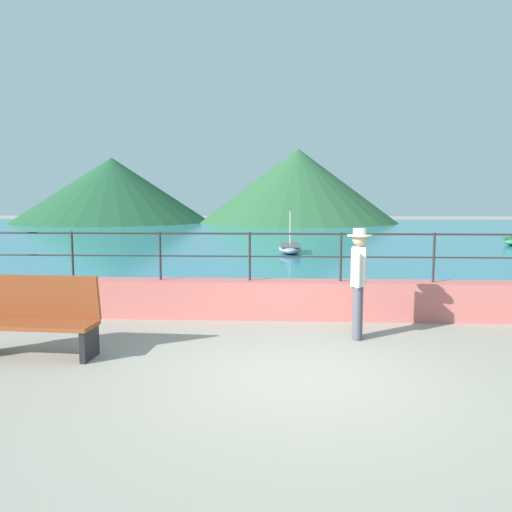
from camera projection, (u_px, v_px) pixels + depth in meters
The scene contains 9 objects.
ground_plane at pixel (301, 379), 6.20m from camera, with size 120.00×120.00×0.00m, color gray.
promenade_wall at pixel (295, 299), 9.34m from camera, with size 20.00×0.56×0.70m, color #BC605B.
railing at pixel (295, 247), 9.23m from camera, with size 18.44×0.04×0.90m.
lake_water at pixel (286, 234), 31.84m from camera, with size 64.00×44.32×0.06m, color teal.
hill_main at pixel (112, 190), 47.31m from camera, with size 18.41×18.41×6.06m, color #1E4C2D.
hill_secondary at pixel (298, 186), 46.08m from camera, with size 18.19×18.19×6.77m, color #285633.
bench_main at pixel (38, 316), 7.09m from camera, with size 1.73×0.65×1.13m.
person_walking at pixel (359, 278), 7.88m from camera, with size 0.38×0.56×1.75m.
boat_2 at pixel (290, 248), 20.09m from camera, with size 0.93×2.31×1.65m.
Camera 1 is at (-0.23, -6.01, 2.20)m, focal length 35.34 mm.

